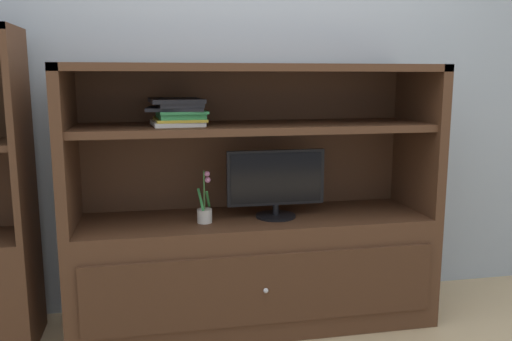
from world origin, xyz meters
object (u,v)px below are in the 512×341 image
at_px(media_console, 254,242).
at_px(magazine_stack, 178,112).
at_px(tv_monitor, 276,182).
at_px(potted_plant, 205,210).

bearing_deg(media_console, magazine_stack, -179.31).
xyz_separation_m(tv_monitor, magazine_stack, (-0.48, 0.03, 0.36)).
distance_m(tv_monitor, magazine_stack, 0.60).
relative_size(potted_plant, magazine_stack, 0.81).
xyz_separation_m(media_console, magazine_stack, (-0.37, -0.00, 0.68)).
height_order(potted_plant, magazine_stack, magazine_stack).
height_order(tv_monitor, potted_plant, tv_monitor).
distance_m(tv_monitor, potted_plant, 0.39).
bearing_deg(tv_monitor, media_console, 160.56).
bearing_deg(tv_monitor, magazine_stack, 176.04).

